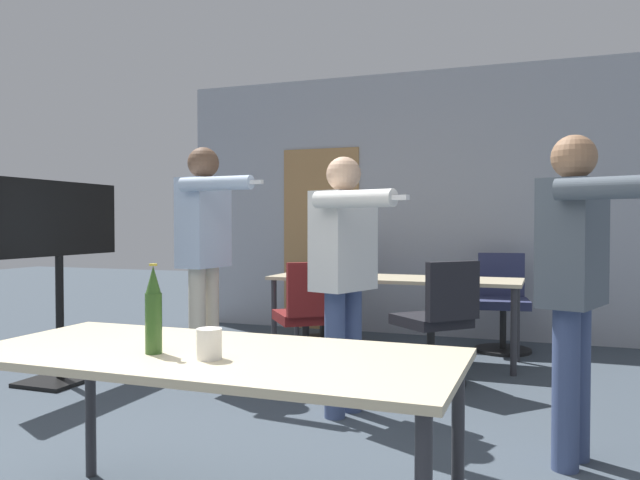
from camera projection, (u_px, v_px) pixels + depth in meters
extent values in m
cube|color=#A3A8B2|center=(418.00, 204.00, 6.74)|extent=(5.41, 0.10, 2.83)
cube|color=#AD7F4C|center=(321.00, 239.00, 7.08)|extent=(0.90, 0.02, 2.05)
cube|color=#C6B793|center=(212.00, 355.00, 2.34)|extent=(1.85, 0.82, 0.03)
cylinder|color=#2D2D33|center=(90.00, 403.00, 2.97)|extent=(0.05, 0.05, 0.70)
cylinder|color=#2D2D33|center=(458.00, 449.00, 2.38)|extent=(0.05, 0.05, 0.70)
cube|color=#C6B793|center=(393.00, 279.00, 5.52)|extent=(2.20, 0.66, 0.03)
cylinder|color=#2D2D33|center=(274.00, 318.00, 5.63)|extent=(0.05, 0.05, 0.70)
cylinder|color=#2D2D33|center=(514.00, 332.00, 4.92)|extent=(0.05, 0.05, 0.70)
cylinder|color=#2D2D33|center=(297.00, 310.00, 6.14)|extent=(0.05, 0.05, 0.70)
cylinder|color=#2D2D33|center=(517.00, 322.00, 5.42)|extent=(0.05, 0.05, 0.70)
cube|color=black|center=(61.00, 379.00, 4.75)|extent=(0.44, 0.56, 0.03)
cylinder|color=black|center=(60.00, 317.00, 4.74)|extent=(0.06, 0.06, 0.93)
cube|color=black|center=(59.00, 218.00, 4.72)|extent=(0.04, 1.24, 0.57)
cube|color=#192342|center=(56.00, 218.00, 4.73)|extent=(0.01, 1.14, 0.50)
cylinder|color=beige|center=(211.00, 322.00, 4.89)|extent=(0.13, 0.13, 0.87)
cylinder|color=beige|center=(197.00, 325.00, 4.74)|extent=(0.13, 0.13, 0.87)
cube|color=silver|center=(204.00, 223.00, 4.79)|extent=(0.27, 0.44, 0.68)
sphere|color=brown|center=(203.00, 163.00, 4.78)|extent=(0.24, 0.24, 0.24)
cylinder|color=silver|center=(223.00, 225.00, 5.03)|extent=(0.10, 0.10, 0.59)
cylinder|color=silver|center=(216.00, 183.00, 4.42)|extent=(0.60, 0.16, 0.10)
cube|color=white|center=(255.00, 182.00, 4.28)|extent=(0.12, 0.05, 0.03)
cylinder|color=#3D4C75|center=(352.00, 350.00, 4.00)|extent=(0.13, 0.13, 0.79)
cylinder|color=#3D4C75|center=(335.00, 354.00, 3.86)|extent=(0.13, 0.13, 0.79)
cube|color=silver|center=(344.00, 241.00, 3.91)|extent=(0.36, 0.47, 0.62)
sphere|color=#DBAD89|center=(344.00, 174.00, 3.90)|extent=(0.22, 0.22, 0.22)
cylinder|color=silver|center=(367.00, 243.00, 4.11)|extent=(0.10, 0.10, 0.54)
cylinder|color=silver|center=(353.00, 199.00, 3.53)|extent=(0.54, 0.27, 0.10)
cube|color=white|center=(398.00, 198.00, 3.34)|extent=(0.13, 0.07, 0.03)
cylinder|color=#3D4C75|center=(577.00, 382.00, 3.18)|extent=(0.13, 0.13, 0.80)
cylinder|color=#3D4C75|center=(566.00, 389.00, 3.04)|extent=(0.13, 0.13, 0.80)
cube|color=#4C5660|center=(573.00, 243.00, 3.09)|extent=(0.36, 0.47, 0.63)
sphere|color=#936B4C|center=(574.00, 157.00, 3.08)|extent=(0.22, 0.22, 0.22)
cylinder|color=#4C5660|center=(589.00, 245.00, 3.29)|extent=(0.10, 0.10, 0.54)
cylinder|color=#4C5660|center=(619.00, 187.00, 2.71)|extent=(0.55, 0.27, 0.10)
cylinder|color=black|center=(323.00, 339.00, 6.40)|extent=(0.52, 0.52, 0.03)
cylinder|color=black|center=(323.00, 318.00, 6.39)|extent=(0.06, 0.06, 0.40)
cube|color=#4C4C51|center=(323.00, 295.00, 6.39)|extent=(0.65, 0.65, 0.08)
cube|color=#4C4C51|center=(345.00, 270.00, 6.50)|extent=(0.36, 0.34, 0.42)
cylinder|color=black|center=(306.00, 369.00, 5.09)|extent=(0.52, 0.52, 0.03)
cylinder|color=black|center=(306.00, 344.00, 5.08)|extent=(0.06, 0.06, 0.38)
cube|color=maroon|center=(306.00, 317.00, 5.08)|extent=(0.64, 0.64, 0.08)
cube|color=maroon|center=(315.00, 289.00, 4.82)|extent=(0.38, 0.31, 0.42)
cylinder|color=black|center=(431.00, 381.00, 4.69)|extent=(0.52, 0.52, 0.03)
cylinder|color=black|center=(431.00, 353.00, 4.69)|extent=(0.06, 0.06, 0.41)
cube|color=black|center=(431.00, 321.00, 4.68)|extent=(0.65, 0.65, 0.08)
cube|color=black|center=(453.00, 291.00, 4.44)|extent=(0.35, 0.36, 0.42)
cylinder|color=black|center=(503.00, 350.00, 5.85)|extent=(0.52, 0.52, 0.03)
cylinder|color=black|center=(503.00, 328.00, 5.85)|extent=(0.06, 0.06, 0.39)
cube|color=navy|center=(503.00, 303.00, 5.84)|extent=(0.52, 0.52, 0.08)
cube|color=navy|center=(501.00, 274.00, 6.09)|extent=(0.44, 0.12, 0.42)
cylinder|color=#2D511E|center=(154.00, 323.00, 2.30)|extent=(0.06, 0.06, 0.22)
cone|color=#2D511E|center=(153.00, 279.00, 2.29)|extent=(0.06, 0.06, 0.10)
cylinder|color=gold|center=(153.00, 265.00, 2.29)|extent=(0.03, 0.03, 0.01)
cylinder|color=silver|center=(209.00, 344.00, 2.20)|extent=(0.09, 0.09, 0.11)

